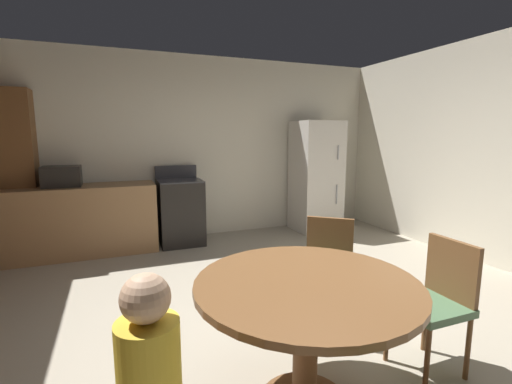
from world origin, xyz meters
The scene contains 10 objects.
ground_plane centered at (0.00, 0.00, 0.00)m, with size 14.00×14.00×0.00m, color #A89E89.
wall_back centered at (0.00, 3.11, 1.35)m, with size 5.91×0.12×2.70m, color silver.
kitchen_counter centered at (-1.74, 2.71, 0.45)m, with size 1.83×0.60×0.90m, color #9E754C.
pantry_column centered at (-2.43, 2.89, 1.05)m, with size 0.44×0.36×2.10m, color brown.
oven_range centered at (-0.47, 2.72, 0.47)m, with size 0.60×0.60×1.10m.
refrigerator centered at (1.71, 2.66, 0.88)m, with size 0.68×0.68×1.76m.
microwave centered at (-1.93, 2.71, 1.03)m, with size 0.44×0.32×0.26m, color black.
dining_table centered at (-0.37, -0.70, 0.60)m, with size 1.23×1.23×0.76m.
chair_east centered at (0.60, -0.71, 0.50)m, with size 0.40×0.40×0.87m.
chair_northeast centered at (0.25, 0.04, 0.50)m, with size 0.56×0.56×0.87m.
Camera 1 is at (-1.30, -2.31, 1.54)m, focal length 25.06 mm.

